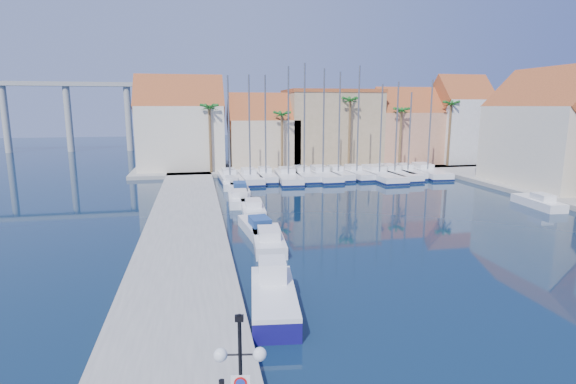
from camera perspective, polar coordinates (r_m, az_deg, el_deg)
The scene contains 36 objects.
ground at distance 23.98m, azimuth 8.90°, elevation -12.68°, with size 260.00×260.00×0.00m, color black.
quay_west at distance 35.30m, azimuth -12.97°, elevation -4.65°, with size 6.00×77.00×0.50m, color gray.
shore_north at distance 71.44m, azimuth 3.08°, elevation 3.39°, with size 54.00×16.00×0.50m, color gray.
lamp_post at distance 12.22m, azimuth -6.08°, elevation -20.95°, with size 1.33×0.52×3.95m.
fishing_boat at distance 21.76m, azimuth -1.88°, elevation -13.05°, with size 2.74×6.29×2.13m.
motorboat_west_0 at distance 31.12m, azimuth -2.53°, elevation -5.99°, with size 2.48×6.40×1.40m.
motorboat_west_1 at distance 34.11m, azimuth -3.80°, elevation -4.48°, with size 2.53×6.16×1.40m.
motorboat_west_2 at distance 40.41m, azimuth -4.49°, elevation -2.06°, with size 2.24×6.08×1.40m.
motorboat_west_3 at distance 44.95m, azimuth -6.21°, elevation -0.77°, with size 2.39×6.59×1.40m.
motorboat_west_4 at distance 49.62m, azimuth -6.15°, elevation 0.34°, with size 2.16×6.08×1.40m.
motorboat_west_5 at distance 53.99m, azimuth -7.22°, elevation 1.17°, with size 2.17×6.30×1.40m.
motorboat_east_1 at distance 49.12m, azimuth 29.24°, elevation -1.11°, with size 2.28×5.93×1.40m.
sailboat_0 at distance 57.51m, azimuth -7.43°, elevation 1.86°, with size 2.75×9.10×13.17m.
sailboat_1 at distance 57.53m, azimuth -4.89°, elevation 1.92°, with size 2.78×9.25×13.29m.
sailboat_2 at distance 58.74m, azimuth -2.88°, elevation 2.15°, with size 2.45×8.45×13.34m.
sailboat_3 at distance 57.95m, azimuth -0.02°, elevation 2.01°, with size 3.49×10.55×14.30m.
sailboat_4 at distance 59.54m, azimuth 1.93°, elevation 2.27°, with size 2.54×9.56×14.84m.
sailboat_5 at distance 59.87m, azimuth 4.27°, elevation 2.27°, with size 3.06×10.49×14.20m.
sailboat_6 at distance 60.54m, azimuth 6.25°, elevation 2.37°, with size 2.42×8.34×13.81m.
sailboat_7 at distance 61.42m, azimuth 8.53°, elevation 2.44°, with size 2.89×8.95×14.63m.
sailboat_8 at distance 61.13m, azimuth 11.24°, elevation 2.23°, with size 3.55×12.07×12.26m.
sailboat_9 at distance 62.62m, azimuth 13.10°, elevation 2.36°, with size 3.71×11.46×12.63m.
sailboat_10 at distance 64.05m, azimuth 14.79°, elevation 2.49°, with size 2.99×9.08×11.32m.
sailboat_11 at distance 65.35m, azimuth 17.05°, elevation 2.52°, with size 3.76×11.25×12.95m.
building_0 at distance 67.64m, azimuth -13.44°, elevation 8.03°, with size 12.30×9.00×13.50m.
building_1 at distance 68.39m, azimuth -3.22°, elevation 7.31°, with size 10.30×8.00×11.00m.
building_2 at distance 71.73m, azimuth 5.47°, elevation 8.21°, with size 14.20×10.20×11.50m.
building_3 at distance 75.21m, azimuth 14.56°, elevation 7.73°, with size 10.30×8.00×12.00m.
building_4 at distance 78.67m, azimuth 20.88°, elevation 8.30°, with size 8.30×8.00×14.00m.
building_6 at distance 59.86m, azimuth 30.49°, elevation 6.50°, with size 9.00×14.30×13.50m.
palm_0 at distance 62.57m, azimuth -9.96°, elevation 10.30°, with size 2.60×2.60×10.15m.
palm_1 at distance 63.68m, azimuth -0.78°, elevation 9.62°, with size 2.60×2.60×9.15m.
palm_2 at distance 66.26m, azimuth 7.91°, elevation 11.19°, with size 2.60×2.60×11.15m.
palm_3 at distance 69.32m, azimuth 14.23°, elevation 9.79°, with size 2.60×2.60×9.65m.
palm_4 at distance 73.12m, azimuth 20.02°, elevation 10.25°, with size 2.60×2.60×10.65m.
viaduct at distance 107.18m, azimuth -28.91°, elevation 9.93°, with size 48.00×2.20×14.45m.
Camera 1 is at (-7.88, -20.54, 9.53)m, focal length 28.00 mm.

